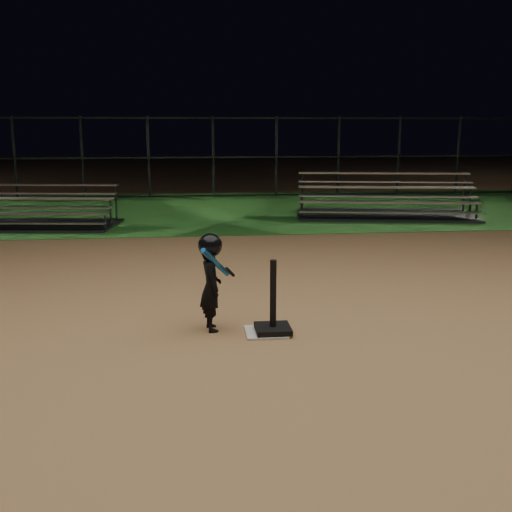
{
  "coord_description": "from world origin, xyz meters",
  "views": [
    {
      "loc": [
        -0.82,
        -6.28,
        2.22
      ],
      "look_at": [
        0.0,
        1.0,
        0.65
      ],
      "focal_mm": 42.7,
      "sensor_mm": 36.0,
      "label": 1
    }
  ],
  "objects_px": {
    "bleacher_left": "(31,219)",
    "home_plate": "(266,332)",
    "batting_tee": "(273,318)",
    "bleacher_right": "(385,208)",
    "child_batter": "(211,279)"
  },
  "relations": [
    {
      "from": "child_batter",
      "to": "bleacher_right",
      "type": "height_order",
      "value": "child_batter"
    },
    {
      "from": "home_plate",
      "to": "bleacher_right",
      "type": "xyz_separation_m",
      "value": [
        4.05,
        8.27,
        0.21
      ]
    },
    {
      "from": "child_batter",
      "to": "bleacher_left",
      "type": "bearing_deg",
      "value": 16.18
    },
    {
      "from": "batting_tee",
      "to": "bleacher_right",
      "type": "height_order",
      "value": "bleacher_right"
    },
    {
      "from": "bleacher_left",
      "to": "home_plate",
      "type": "bearing_deg",
      "value": -53.09
    },
    {
      "from": "home_plate",
      "to": "batting_tee",
      "type": "relative_size",
      "value": 0.56
    },
    {
      "from": "home_plate",
      "to": "bleacher_left",
      "type": "bearing_deg",
      "value": 119.37
    },
    {
      "from": "bleacher_left",
      "to": "bleacher_right",
      "type": "height_order",
      "value": "bleacher_right"
    },
    {
      "from": "home_plate",
      "to": "bleacher_right",
      "type": "distance_m",
      "value": 9.21
    },
    {
      "from": "child_batter",
      "to": "home_plate",
      "type": "bearing_deg",
      "value": -117.37
    },
    {
      "from": "home_plate",
      "to": "child_batter",
      "type": "bearing_deg",
      "value": 162.91
    },
    {
      "from": "home_plate",
      "to": "bleacher_left",
      "type": "distance_m",
      "value": 8.79
    },
    {
      "from": "home_plate",
      "to": "bleacher_left",
      "type": "height_order",
      "value": "bleacher_left"
    },
    {
      "from": "child_batter",
      "to": "batting_tee",
      "type": "bearing_deg",
      "value": -117.34
    },
    {
      "from": "batting_tee",
      "to": "child_batter",
      "type": "relative_size",
      "value": 0.74
    }
  ]
}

